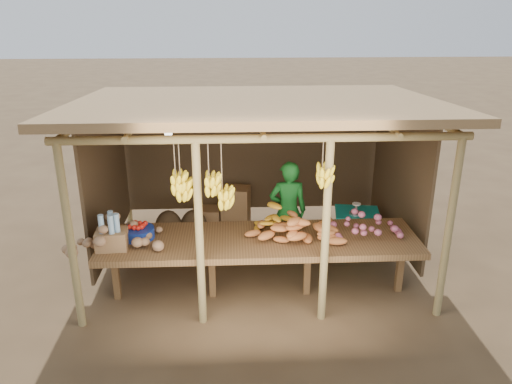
{
  "coord_description": "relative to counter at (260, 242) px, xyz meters",
  "views": [
    {
      "loc": [
        -0.33,
        -6.49,
        3.48
      ],
      "look_at": [
        0.0,
        0.0,
        1.05
      ],
      "focal_mm": 35.0,
      "sensor_mm": 36.0,
      "label": 1
    }
  ],
  "objects": [
    {
      "name": "banana_pile",
      "position": [
        0.2,
        0.24,
        0.23
      ],
      "size": [
        0.61,
        0.39,
        0.35
      ],
      "primitive_type": null,
      "rotation": [
        0.0,
        0.0,
        0.06
      ],
      "color": "gold",
      "rests_on": "counter"
    },
    {
      "name": "stall_structure",
      "position": [
        -0.02,
        0.95,
        1.18
      ],
      "size": [
        4.7,
        3.5,
        2.43
      ],
      "color": "#96804D",
      "rests_on": "ground"
    },
    {
      "name": "sweet_potato_heap",
      "position": [
        0.39,
        0.03,
        0.24
      ],
      "size": [
        1.19,
        0.83,
        0.36
      ],
      "primitive_type": null,
      "rotation": [
        0.0,
        0.0,
        0.16
      ],
      "color": "#C06A31",
      "rests_on": "counter"
    },
    {
      "name": "carton_stack",
      "position": [
        -0.44,
        2.05,
        -0.43
      ],
      "size": [
        0.97,
        0.41,
        0.7
      ],
      "color": "olive",
      "rests_on": "ground"
    },
    {
      "name": "ground",
      "position": [
        -0.0,
        0.95,
        -0.74
      ],
      "size": [
        60.0,
        60.0,
        0.0
      ],
      "primitive_type": "plane",
      "color": "brown",
      "rests_on": "ground"
    },
    {
      "name": "potato_heap",
      "position": [
        -1.68,
        -0.14,
        0.25
      ],
      "size": [
        1.29,
        1.01,
        0.37
      ],
      "primitive_type": null,
      "rotation": [
        0.0,
        0.0,
        -0.34
      ],
      "color": "#956E4C",
      "rests_on": "counter"
    },
    {
      "name": "vendor",
      "position": [
        0.46,
        0.97,
        0.0
      ],
      "size": [
        0.54,
        0.36,
        1.48
      ],
      "primitive_type": "imported",
      "rotation": [
        0.0,
        0.0,
        3.15
      ],
      "color": "#187024",
      "rests_on": "ground"
    },
    {
      "name": "tomato_basin",
      "position": [
        -1.49,
        0.08,
        0.14
      ],
      "size": [
        0.38,
        0.38,
        0.2
      ],
      "rotation": [
        0.0,
        0.0,
        0.23
      ],
      "color": "navy",
      "rests_on": "counter"
    },
    {
      "name": "burlap_sacks",
      "position": [
        -1.14,
        1.65,
        -0.48
      ],
      "size": [
        0.83,
        0.43,
        0.58
      ],
      "color": "#4E3A24",
      "rests_on": "ground"
    },
    {
      "name": "counter",
      "position": [
        0.0,
        0.0,
        0.0
      ],
      "size": [
        3.9,
        1.05,
        0.8
      ],
      "color": "brown",
      "rests_on": "ground"
    },
    {
      "name": "onion_heap",
      "position": [
        1.32,
        -0.03,
        0.24
      ],
      "size": [
        0.93,
        0.64,
        0.36
      ],
      "primitive_type": null,
      "rotation": [
        0.0,
        0.0,
        0.14
      ],
      "color": "#AA5368",
      "rests_on": "counter"
    },
    {
      "name": "bottle_box",
      "position": [
        -1.75,
        -0.18,
        0.23
      ],
      "size": [
        0.37,
        0.31,
        0.45
      ],
      "color": "olive",
      "rests_on": "counter"
    },
    {
      "name": "tarp_crate",
      "position": [
        1.53,
        1.25,
        -0.42
      ],
      "size": [
        0.73,
        0.65,
        0.77
      ],
      "color": "brown",
      "rests_on": "ground"
    }
  ]
}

